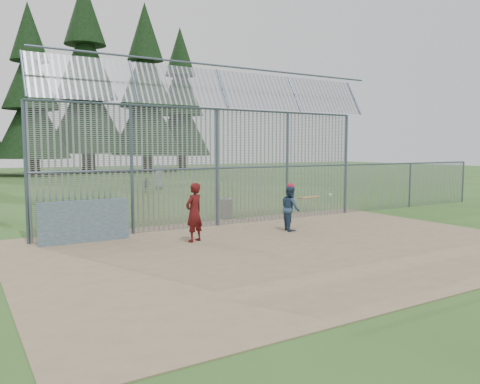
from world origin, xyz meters
TOP-DOWN VIEW (x-y plane):
  - ground at (0.00, 0.00)m, footprint 120.00×120.00m
  - dirt_infield at (0.00, -0.50)m, footprint 14.00×10.00m
  - dugout_wall at (-4.60, 2.90)m, footprint 2.50×0.12m
  - batter at (1.55, 1.40)m, footprint 0.73×0.83m
  - onlooker at (-1.92, 1.37)m, footprint 0.72×0.61m
  - bg_kid_standing at (3.73, 18.29)m, footprint 0.95×0.95m
  - bg_kid_seated at (2.09, 16.11)m, footprint 0.56×0.48m
  - batting_gear at (1.78, 1.37)m, footprint 1.88×0.38m
  - trash_can at (1.18, 5.01)m, footprint 0.56×0.56m
  - backstop_fence at (1.81, 3.43)m, footprint 20.09×0.81m
  - conifer_row at (1.93, 41.51)m, footprint 38.48×12.26m

SIDE VIEW (x-z plane):
  - ground at x=0.00m, z-range 0.00..0.00m
  - dirt_infield at x=0.00m, z-range 0.00..0.02m
  - trash_can at x=1.18m, z-range -0.03..0.79m
  - bg_kid_seated at x=2.09m, z-range 0.00..0.91m
  - dugout_wall at x=-4.60m, z-range 0.02..1.22m
  - batter at x=1.55m, z-range 0.02..1.47m
  - bg_kid_standing at x=3.73m, z-range 0.00..1.66m
  - onlooker at x=-1.92m, z-range 0.02..1.71m
  - batting_gear at x=1.78m, z-range 1.07..1.61m
  - backstop_fence at x=1.81m, z-range -0.29..5.01m
  - conifer_row at x=1.93m, z-range 0.73..20.93m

